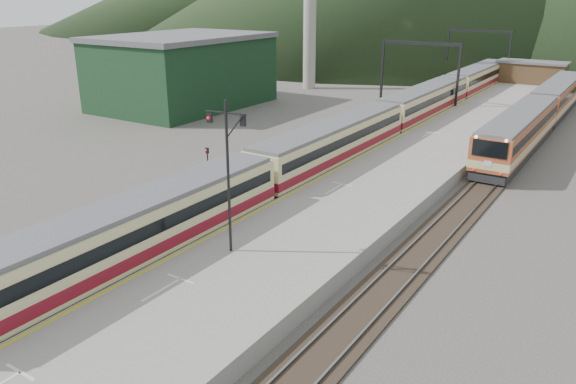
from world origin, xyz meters
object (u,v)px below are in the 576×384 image
Objects in this scene: main_train at (387,119)px; worker at (73,234)px; signal_mast at (228,163)px; second_train at (541,111)px.

worker is at bearing -99.13° from main_train.
signal_mast is at bearing -82.22° from main_train.
second_train is 41.59m from signal_mast.
main_train is 52.69× the size of worker.
main_train is 2.02× the size of second_train.
worker is (-5.04, -31.36, -1.29)m from main_train.
signal_mast reaches higher than worker.
worker is (-8.94, -2.79, -4.88)m from signal_mast.
signal_mast reaches higher than main_train.
second_train is (11.50, 12.16, -0.01)m from main_train.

